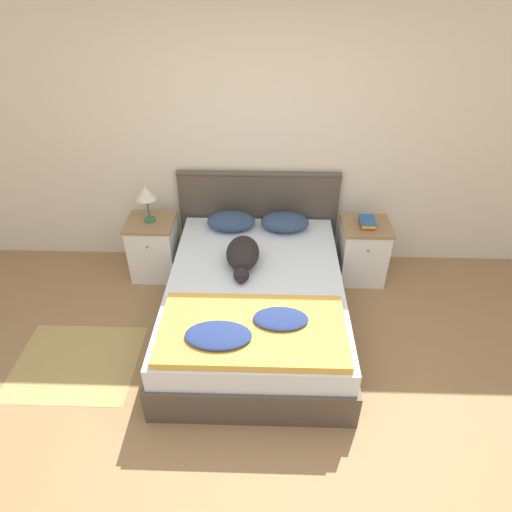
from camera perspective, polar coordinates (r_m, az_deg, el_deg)
The scene contains 13 objects.
ground_plane at distance 3.48m, azimuth 0.33°, elevation -20.23°, with size 16.00×16.00×0.00m, color #997047.
wall_back at distance 4.39m, azimuth 1.12°, elevation 14.12°, with size 9.00×0.06×2.55m.
bed at distance 3.96m, azimuth -0.09°, elevation -5.97°, with size 1.51×2.05×0.51m.
headboard at distance 4.66m, azimuth 0.31°, elevation 5.15°, with size 1.59×0.06×1.01m.
nightstand_left at distance 4.65m, azimuth -12.65°, elevation 1.04°, with size 0.46×0.44×0.62m.
nightstand_right at distance 4.61m, azimuth 13.18°, elevation 0.60°, with size 0.46×0.44×0.62m.
pillow_left at distance 4.43m, azimuth -3.13°, elevation 4.38°, with size 0.46×0.32×0.15m.
pillow_right at distance 4.42m, azimuth 3.62°, elevation 4.27°, with size 0.46×0.32×0.15m.
quilt at distance 3.31m, azimuth -0.62°, elevation -9.19°, with size 1.34×0.73×0.10m.
dog at distance 3.92m, azimuth -1.65°, elevation 0.18°, with size 0.28×0.63×0.22m.
book_stack at distance 4.41m, azimuth 13.74°, elevation 4.15°, with size 0.15×0.22×0.07m.
table_lamp at distance 4.36m, azimuth -13.61°, elevation 7.52°, with size 0.19×0.19×0.36m.
rug at distance 4.10m, azimuth -21.53°, elevation -12.28°, with size 0.99×0.84×0.00m.
Camera 1 is at (0.04, -1.96, 2.88)m, focal length 32.00 mm.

